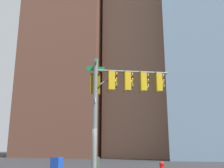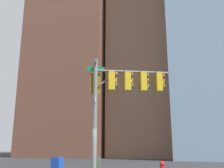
# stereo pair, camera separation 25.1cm
# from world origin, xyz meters

# --- Properties ---
(signal_pole_assembly) EXTENTS (2.34, 4.09, 6.26)m
(signal_pole_assembly) POSITION_xyz_m (-0.62, 0.74, 4.55)
(signal_pole_assembly) COLOR slate
(signal_pole_assembly) RESTS_ON ground_plane
(litter_bin) EXTENTS (0.56, 0.56, 0.95)m
(litter_bin) POSITION_xyz_m (-4.64, -2.15, 0.47)
(litter_bin) COLOR #384738
(litter_bin) RESTS_ON ground_plane
(newspaper_box) EXTENTS (0.52, 0.62, 1.05)m
(newspaper_box) POSITION_xyz_m (-0.61, -2.83, 0.53)
(newspaper_box) COLOR #193FA5
(newspaper_box) RESTS_ON ground_plane
(building_brick_nearside) EXTENTS (18.56, 17.11, 46.58)m
(building_brick_nearside) POSITION_xyz_m (-36.63, -1.79, 23.29)
(building_brick_nearside) COLOR #845B47
(building_brick_nearside) RESTS_ON ground_plane
(building_brick_midblock) EXTENTS (23.08, 16.17, 34.73)m
(building_brick_midblock) POSITION_xyz_m (-37.07, -18.89, 17.36)
(building_brick_midblock) COLOR brown
(building_brick_midblock) RESTS_ON ground_plane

